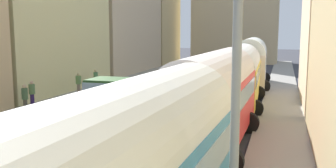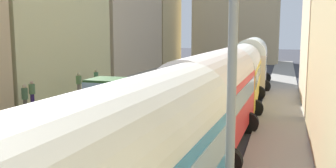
{
  "view_description": "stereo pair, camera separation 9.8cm",
  "coord_description": "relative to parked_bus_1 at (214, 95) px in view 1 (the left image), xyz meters",
  "views": [
    {
      "loc": [
        7.24,
        0.54,
        4.86
      ],
      "look_at": [
        0.0,
        23.95,
        1.36
      ],
      "focal_mm": 39.93,
      "sensor_mm": 36.0,
      "label": 1
    },
    {
      "loc": [
        7.34,
        0.57,
        4.86
      ],
      "look_at": [
        0.0,
        23.95,
        1.36
      ],
      "focal_mm": 39.93,
      "sensor_mm": 36.0,
      "label": 2
    }
  ],
  "objects": [
    {
      "name": "ground_plane",
      "position": [
        -4.6,
        11.5,
        -2.23
      ],
      "size": [
        154.0,
        154.0,
        0.0
      ],
      "primitive_type": "plane",
      "color": "#36363D"
    },
    {
      "name": "sidewalk_left",
      "position": [
        -11.85,
        11.5,
        -2.16
      ],
      "size": [
        2.5,
        70.0,
        0.14
      ],
      "primitive_type": "cube",
      "color": "gray",
      "rests_on": "ground"
    },
    {
      "name": "sidewalk_right",
      "position": [
        2.65,
        11.5,
        -2.16
      ],
      "size": [
        2.5,
        70.0,
        0.14
      ],
      "primitive_type": "cube",
      "color": "gray",
      "rests_on": "ground"
    },
    {
      "name": "building_left_2",
      "position": [
        -15.22,
        10.73,
        2.33
      ],
      "size": [
        4.23,
        13.04,
        9.13
      ],
      "color": "#CCC386",
      "rests_on": "ground"
    },
    {
      "name": "building_left_3",
      "position": [
        -16.05,
        25.39,
        3.83
      ],
      "size": [
        6.49,
        14.82,
        12.08
      ],
      "color": "tan",
      "rests_on": "ground"
    },
    {
      "name": "building_left_4",
      "position": [
        -15.21,
        37.91,
        4.09
      ],
      "size": [
        4.65,
        9.26,
        12.6
      ],
      "color": "tan",
      "rests_on": "ground"
    },
    {
      "name": "distant_church",
      "position": [
        -4.6,
        43.32,
        3.88
      ],
      "size": [
        12.72,
        6.06,
        18.11
      ],
      "color": "#C9B285",
      "rests_on": "ground"
    },
    {
      "name": "parked_bus_1",
      "position": [
        0.0,
        0.0,
        0.0
      ],
      "size": [
        3.38,
        9.24,
        4.03
      ],
      "color": "red",
      "rests_on": "ground"
    },
    {
      "name": "parked_bus_2",
      "position": [
        0.0,
        9.0,
        -0.07
      ],
      "size": [
        3.41,
        9.0,
        3.93
      ],
      "color": "yellow",
      "rests_on": "ground"
    },
    {
      "name": "parked_bus_3",
      "position": [
        -0.0,
        18.0,
        0.11
      ],
      "size": [
        3.54,
        9.13,
        4.25
      ],
      "color": "beige",
      "rests_on": "ground"
    },
    {
      "name": "cargo_truck_1",
      "position": [
        -5.95,
        4.12,
        -1.02
      ],
      "size": [
        3.25,
        6.92,
        2.38
      ],
      "color": "#2C5425",
      "rests_on": "ground"
    },
    {
      "name": "car_0",
      "position": [
        -6.3,
        20.27,
        -1.49
      ],
      "size": [
        2.24,
        4.1,
        1.46
      ],
      "color": "beige",
      "rests_on": "ground"
    },
    {
      "name": "car_1",
      "position": [
        -5.92,
        28.36,
        -1.45
      ],
      "size": [
        2.42,
        4.24,
        1.55
      ],
      "color": "#B12521",
      "rests_on": "ground"
    },
    {
      "name": "car_2",
      "position": [
        -3.05,
        -5.13,
        -1.4
      ],
      "size": [
        2.39,
        3.94,
        1.69
      ],
      "color": "#518F54",
      "rests_on": "ground"
    },
    {
      "name": "car_3",
      "position": [
        -2.75,
        2.15,
        -1.49
      ],
      "size": [
        2.55,
        3.98,
        1.46
      ],
      "color": "silver",
      "rests_on": "ground"
    },
    {
      "name": "car_4",
      "position": [
        -2.68,
        8.58,
        -1.4
      ],
      "size": [
        2.42,
        4.29,
        1.69
      ],
      "color": "#222527",
      "rests_on": "ground"
    },
    {
      "name": "pedestrian_0",
      "position": [
        -11.24,
        2.51,
        -1.16
      ],
      "size": [
        0.41,
        0.41,
        1.87
      ],
      "color": "brown",
      "rests_on": "ground"
    },
    {
      "name": "pedestrian_1",
      "position": [
        -12.25,
        4.47,
        -1.23
      ],
      "size": [
        0.54,
        0.54,
        1.77
      ],
      "color": "#2C1D4F",
      "rests_on": "ground"
    },
    {
      "name": "pedestrian_2",
      "position": [
        -11.98,
        12.27,
        -1.24
      ],
      "size": [
        0.46,
        0.46,
        1.74
      ],
      "color": "slate",
      "rests_on": "ground"
    },
    {
      "name": "pedestrian_4",
      "position": [
        -11.73,
        9.13,
        -1.21
      ],
      "size": [
        0.56,
        0.56,
        1.8
      ],
      "color": "#756757",
      "rests_on": "ground"
    },
    {
      "name": "streetlamp_near",
      "position": [
        1.63,
        -8.68,
        1.4
      ],
      "size": [
        1.85,
        0.28,
        5.99
      ],
      "color": "gray",
      "rests_on": "ground"
    }
  ]
}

